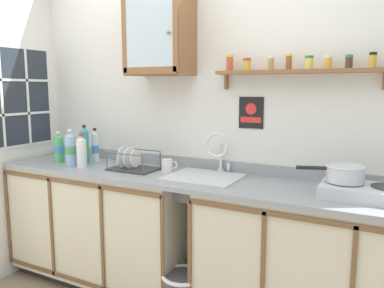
{
  "coord_description": "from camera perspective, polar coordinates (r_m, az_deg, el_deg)",
  "views": [
    {
      "loc": [
        1.2,
        -1.95,
        1.56
      ],
      "look_at": [
        -0.04,
        0.4,
        1.16
      ],
      "focal_mm": 35.65,
      "sensor_mm": 36.0,
      "label": 1
    }
  ],
  "objects": [
    {
      "name": "back_wall",
      "position": [
        2.82,
        2.62,
        4.23
      ],
      "size": [
        3.73,
        0.07,
        2.68
      ],
      "color": "silver",
      "rests_on": "ground"
    },
    {
      "name": "lower_cabinet_run",
      "position": [
        3.19,
        -13.23,
        -11.78
      ],
      "size": [
        1.52,
        0.57,
        0.92
      ],
      "color": "black",
      "rests_on": "ground"
    },
    {
      "name": "lower_cabinet_run_right",
      "position": [
        2.52,
        17.85,
        -17.67
      ],
      "size": [
        1.41,
        0.57,
        0.92
      ],
      "color": "black",
      "rests_on": "ground"
    },
    {
      "name": "countertop",
      "position": [
        2.62,
        -0.32,
        -5.27
      ],
      "size": [
        3.09,
        0.59,
        0.03
      ],
      "primitive_type": "cube",
      "color": "gray",
      "rests_on": "lower_cabinet_run"
    },
    {
      "name": "backsplash",
      "position": [
        2.84,
        2.27,
        -3.04
      ],
      "size": [
        3.09,
        0.02,
        0.08
      ],
      "primitive_type": "cube",
      "color": "gray",
      "rests_on": "countertop"
    },
    {
      "name": "sink",
      "position": [
        2.61,
        2.05,
        -5.52
      ],
      "size": [
        0.48,
        0.46,
        0.43
      ],
      "color": "silver",
      "rests_on": "countertop"
    },
    {
      "name": "hot_plate_stove",
      "position": [
        2.32,
        24.6,
        -6.54
      ],
      "size": [
        0.48,
        0.29,
        0.08
      ],
      "color": "silver",
      "rests_on": "countertop"
    },
    {
      "name": "saucepan",
      "position": [
        2.32,
        21.87,
        -4.05
      ],
      "size": [
        0.37,
        0.22,
        0.09
      ],
      "color": "silver",
      "rests_on": "hot_plate_stove"
    },
    {
      "name": "bottle_water_clear_0",
      "position": [
        3.21,
        -14.27,
        -0.4
      ],
      "size": [
        0.06,
        0.06,
        0.28
      ],
      "color": "silver",
      "rests_on": "countertop"
    },
    {
      "name": "bottle_opaque_white_1",
      "position": [
        3.02,
        -16.19,
        -1.16
      ],
      "size": [
        0.07,
        0.07,
        0.26
      ],
      "color": "white",
      "rests_on": "countertop"
    },
    {
      "name": "bottle_detergent_teal_2",
      "position": [
        3.15,
        -15.75,
        -0.36
      ],
      "size": [
        0.07,
        0.07,
        0.31
      ],
      "color": "teal",
      "rests_on": "countertop"
    },
    {
      "name": "bottle_water_blue_3",
      "position": [
        3.11,
        -17.73,
        -0.72
      ],
      "size": [
        0.08,
        0.08,
        0.29
      ],
      "color": "#8CB7E0",
      "rests_on": "countertop"
    },
    {
      "name": "bottle_soda_green_4",
      "position": [
        3.27,
        -19.28,
        -0.59
      ],
      "size": [
        0.08,
        0.08,
        0.26
      ],
      "color": "#4CB266",
      "rests_on": "countertop"
    },
    {
      "name": "dish_rack",
      "position": [
        2.87,
        -8.93,
        -3.05
      ],
      "size": [
        0.35,
        0.25,
        0.17
      ],
      "color": "#333338",
      "rests_on": "countertop"
    },
    {
      "name": "mug",
      "position": [
        2.77,
        -3.7,
        -3.23
      ],
      "size": [
        0.11,
        0.08,
        0.09
      ],
      "color": "white",
      "rests_on": "countertop"
    },
    {
      "name": "wall_cabinet",
      "position": [
        2.86,
        -4.89,
        16.34
      ],
      "size": [
        0.47,
        0.3,
        0.62
      ],
      "color": "brown"
    },
    {
      "name": "spice_shelf",
      "position": [
        2.52,
        15.12,
        10.74
      ],
      "size": [
        1.05,
        0.14,
        0.23
      ],
      "color": "brown"
    },
    {
      "name": "warning_sign",
      "position": [
        2.67,
        8.84,
        4.61
      ],
      "size": [
        0.18,
        0.01,
        0.22
      ],
      "color": "black"
    },
    {
      "name": "window",
      "position": [
        3.47,
        -25.08,
        6.36
      ],
      "size": [
        0.03,
        0.73,
        0.83
      ],
      "color": "#262D38"
    }
  ]
}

